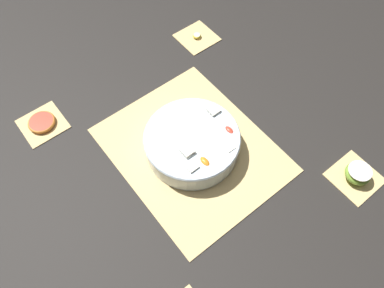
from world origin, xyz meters
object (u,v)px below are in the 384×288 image
Objects in this scene: fruit_salad_bowl at (192,142)px; grapefruit_slice at (42,122)px; apple_half at (358,174)px; banana_coin_single at (197,36)px.

fruit_salad_bowl is 0.47m from grapefruit_slice.
fruit_salad_bowl reaches higher than apple_half.
apple_half is 0.71m from banana_coin_single.
banana_coin_single is 0.36× the size of grapefruit_slice.
grapefruit_slice is (-0.71, -0.60, -0.01)m from apple_half.
apple_half is 0.93m from grapefruit_slice.
fruit_salad_bowl is 3.33× the size of grapefruit_slice.
banana_coin_single is at bearing 90.00° from grapefruit_slice.
fruit_salad_bowl is at bearing -40.38° from banana_coin_single.
fruit_salad_bowl is 0.47m from banana_coin_single.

